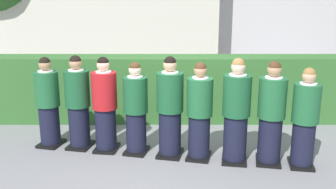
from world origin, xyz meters
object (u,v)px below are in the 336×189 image
Objects in this scene: student_front_row_6 at (235,113)px; student_front_row_8 at (304,120)px; student_in_red_blazer at (104,107)px; student_front_row_3 at (135,111)px; student_front_row_7 at (270,116)px; student_front_row_1 at (77,105)px; student_front_row_0 at (47,104)px; student_front_row_4 at (169,109)px; student_front_row_5 at (198,114)px.

student_front_row_6 reaches higher than student_front_row_8.
student_front_row_3 is at bearing -12.04° from student_in_red_blazer.
student_front_row_7 is (2.68, -0.52, 0.01)m from student_in_red_blazer.
student_front_row_1 reaches higher than student_in_red_blazer.
student_front_row_1 is at bearing 168.36° from student_front_row_7.
student_front_row_0 is 0.94× the size of student_front_row_6.
student_front_row_4 reaches higher than student_front_row_7.
student_front_row_1 is 3.73m from student_front_row_8.
student_front_row_6 is at bearing -12.27° from student_in_red_blazer.
student_front_row_6 is 1.04m from student_front_row_8.
student_front_row_8 is (3.17, -0.65, -0.03)m from student_in_red_blazer.
student_front_row_6 reaches higher than student_in_red_blazer.
student_in_red_blazer is 0.97× the size of student_front_row_6.
student_front_row_8 is at bearing -11.58° from student_in_red_blazer.
student_front_row_7 reaches higher than student_front_row_8.
student_front_row_1 is 0.99× the size of student_front_row_7.
student_front_row_0 is 0.98× the size of student_in_red_blazer.
student_front_row_0 is at bearing 167.91° from student_front_row_6.
student_front_row_5 is 0.58m from student_front_row_6.
student_front_row_8 is (1.59, -0.31, -0.01)m from student_front_row_5.
student_front_row_3 is (1.56, -0.33, -0.01)m from student_front_row_0.
student_front_row_6 is (1.04, -0.24, 0.01)m from student_front_row_4.
student_front_row_4 is at bearing -11.72° from student_in_red_blazer.
student_front_row_5 is at bearing -11.95° from student_front_row_0.
student_front_row_1 is at bearing -8.88° from student_front_row_0.
student_front_row_7 reaches higher than student_front_row_1.
student_front_row_3 is at bearing 167.87° from student_front_row_5.
student_front_row_7 is at bearing -10.81° from student_front_row_3.
student_in_red_blazer is at bearing 167.90° from student_front_row_5.
student_front_row_1 is 1.63m from student_front_row_4.
student_in_red_blazer reaches higher than student_front_row_5.
student_front_row_3 is 0.98× the size of student_front_row_5.
student_front_row_3 is (1.02, -0.24, -0.04)m from student_front_row_1.
student_front_row_7 is at bearing -10.58° from student_front_row_4.
student_front_row_0 is 3.78m from student_front_row_7.
student_front_row_5 is at bearing -12.13° from student_front_row_3.
student_front_row_3 is 0.93× the size of student_front_row_4.
student_in_red_blazer is at bearing 168.42° from student_front_row_8.
student_front_row_5 is at bearing 167.27° from student_front_row_6.
student_front_row_4 reaches higher than student_in_red_blazer.
student_front_row_6 reaches higher than student_front_row_3.
student_in_red_blazer is 1.61m from student_front_row_5.
student_front_row_1 is at bearing 167.26° from student_front_row_6.
student_front_row_5 reaches higher than student_front_row_3.
student_front_row_6 is at bearing -12.09° from student_front_row_0.
student_front_row_3 is 0.99× the size of student_front_row_8.
student_front_row_6 reaches higher than student_front_row_1.
student_front_row_1 is 0.98× the size of student_front_row_4.
student_front_row_6 is at bearing -12.34° from student_front_row_3.
student_front_row_3 is 0.93× the size of student_front_row_6.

